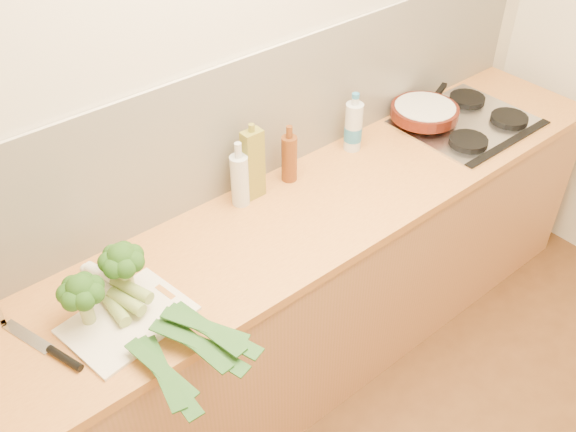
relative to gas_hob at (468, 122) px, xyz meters
name	(u,v)px	position (x,y,z in m)	size (l,w,h in m)	color
room_shell	(251,122)	(-1.02, 0.29, 0.26)	(3.50, 3.50, 3.50)	beige
counter	(298,295)	(-1.02, 0.00, -0.46)	(3.20, 0.62, 0.90)	#B6784B
gas_hob	(468,122)	(0.00, 0.00, 0.00)	(0.58, 0.50, 0.04)	silver
chopping_board	(128,320)	(-1.79, -0.06, -0.01)	(0.38, 0.28, 0.01)	white
broccoli_left	(81,292)	(-1.89, 0.01, 0.12)	(0.14, 0.15, 0.19)	#98A45F
broccoli_right	(122,261)	(-1.73, 0.04, 0.14)	(0.15, 0.15, 0.20)	#98A45F
leek_front	(123,318)	(-1.81, -0.07, 0.02)	(0.11, 0.73, 0.04)	white
leek_mid	(145,312)	(-1.75, -0.11, 0.04)	(0.22, 0.64, 0.04)	white
leek_back	(149,298)	(-1.72, -0.08, 0.06)	(0.26, 0.67, 0.04)	white
chefs_knife	(55,353)	(-2.02, -0.04, 0.00)	(0.13, 0.33, 0.02)	silver
skillet	(425,111)	(-0.15, 0.14, 0.05)	(0.44, 0.31, 0.05)	#4A160C
oil_tin	(253,164)	(-1.08, 0.21, 0.13)	(0.08, 0.05, 0.32)	olive
glass_bottle	(240,179)	(-1.15, 0.20, 0.10)	(0.07, 0.07, 0.27)	silver
amber_bottle	(289,158)	(-0.91, 0.20, 0.09)	(0.06, 0.06, 0.25)	brown
water_bottle	(353,128)	(-0.55, 0.20, 0.09)	(0.08, 0.08, 0.25)	silver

